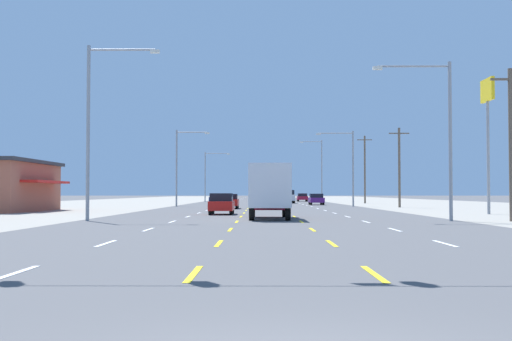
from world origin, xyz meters
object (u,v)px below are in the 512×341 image
streetlight_left_row_0 (95,119)px  streetlight_left_row_2 (208,172)px  sedan_far_right_midfar (316,199)px  sedan_far_right_distant_a (302,197)px  streetlight_right_row_0 (441,127)px  sedan_far_left_far (216,198)px  box_truck_center_turn_nearest (269,188)px  pole_sign_right_row_1 (488,110)px  streetlight_left_row_1 (180,162)px  suv_inner_right_distant_b (282,196)px  streetlight_right_row_2 (320,167)px  hatchback_inner_left_near (222,204)px  hatchback_center_turn_farther (263,198)px  sedan_inner_left_mid (229,201)px  streetlight_right_row_1 (349,162)px  sedan_inner_right_distant_c (280,197)px  suv_inner_right_farthest (288,196)px

streetlight_left_row_0 → streetlight_left_row_2: size_ratio=1.14×
sedan_far_right_midfar → sedan_far_right_distant_a: same height
streetlight_right_row_0 → sedan_far_left_far: bearing=105.6°
box_truck_center_turn_nearest → streetlight_right_row_0: streetlight_right_row_0 is taller
pole_sign_right_row_1 → streetlight_left_row_1: (-26.05, 26.59, -2.57)m
suv_inner_right_distant_b → streetlight_right_row_2: 11.57m
sedan_far_right_midfar → suv_inner_right_distant_b: 36.67m
streetlight_left_row_0 → pole_sign_right_row_1: bearing=23.9°
hatchback_inner_left_near → hatchback_center_turn_farther: 50.22m
hatchback_center_turn_farther → sedan_inner_left_mid: bearing=-95.9°
suv_inner_right_distant_b → streetlight_left_row_1: 48.46m
hatchback_inner_left_near → streetlight_left_row_0: size_ratio=0.39×
hatchback_center_turn_farther → streetlight_right_row_1: bearing=-66.8°
sedan_inner_right_distant_c → sedan_far_right_distant_a: bearing=-79.2°
streetlight_left_row_0 → suv_inner_right_farthest: bearing=77.7°
sedan_far_left_far → streetlight_right_row_1: size_ratio=0.52×
sedan_far_left_far → hatchback_center_turn_farther: bearing=5.3°
hatchback_inner_left_near → pole_sign_right_row_1: (19.61, 0.70, 6.91)m
streetlight_left_row_1 → streetlight_right_row_2: 42.87m
suv_inner_right_farthest → suv_inner_right_distant_b: (-0.09, 23.25, 0.00)m
box_truck_center_turn_nearest → suv_inner_right_distant_b: (3.47, 81.73, -0.81)m
pole_sign_right_row_1 → streetlight_right_row_0: size_ratio=1.12×
streetlight_right_row_2 → sedan_far_right_distant_a: bearing=122.2°
suv_inner_right_distant_b → streetlight_left_row_0: 85.73m
sedan_far_left_far → streetlight_right_row_1: 28.18m
hatchback_center_turn_farther → pole_sign_right_row_1: pole_sign_right_row_1 is taller
streetlight_left_row_1 → streetlight_right_row_1: bearing=0.0°
hatchback_inner_left_near → sedan_inner_left_mid: bearing=90.9°
hatchback_center_turn_farther → suv_inner_right_farthest: 3.77m
sedan_inner_left_mid → hatchback_inner_left_near: bearing=-89.1°
hatchback_center_turn_farther → pole_sign_right_row_1: bearing=-71.6°
suv_inner_right_farthest → hatchback_center_turn_farther: bearing=-174.8°
streetlight_left_row_1 → sedan_far_left_far: bearing=83.3°
sedan_inner_right_distant_c → streetlight_left_row_2: 26.58m
box_truck_center_turn_nearest → hatchback_center_turn_farther: 58.15m
box_truck_center_turn_nearest → sedan_far_right_midfar: size_ratio=1.60×
streetlight_left_row_2 → pole_sign_right_row_1: bearing=-68.2°
streetlight_left_row_2 → hatchback_inner_left_near: bearing=-84.5°
sedan_far_right_midfar → suv_inner_right_distant_b: size_ratio=0.92×
hatchback_center_turn_farther → pole_sign_right_row_1: 52.54m
sedan_far_right_distant_a → suv_inner_right_distant_b: suv_inner_right_distant_b is taller
sedan_far_right_distant_a → streetlight_right_row_0: size_ratio=0.50×
hatchback_inner_left_near → streetlight_right_row_1: bearing=64.6°
hatchback_inner_left_near → pole_sign_right_row_1: 20.80m
streetlight_right_row_1 → streetlight_right_row_2: bearing=89.8°
sedan_inner_left_mid → streetlight_left_row_1: (-6.18, 10.36, 4.37)m
suv_inner_right_distant_b → streetlight_right_row_0: 84.90m
suv_inner_right_farthest → streetlight_right_row_0: size_ratio=0.55×
sedan_far_right_midfar → streetlight_right_row_2: bearing=83.8°
sedan_far_left_far → streetlight_right_row_2: size_ratio=0.42×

